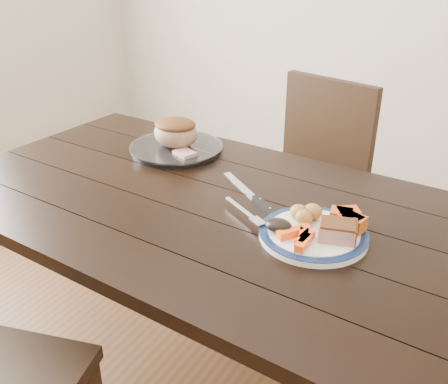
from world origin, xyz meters
The scene contains 15 objects.
ground centered at (0.00, 0.00, 0.00)m, with size 4.00×4.00×0.00m, color #472B16.
dining_table centered at (0.00, 0.00, 0.66)m, with size 1.65×0.99×0.75m.
chair_far centered at (0.05, 0.74, 0.52)m, with size 0.51×0.52×0.93m.
dinner_plate centered at (0.35, -0.04, 0.76)m, with size 0.27×0.27×0.02m, color white.
plate_rim centered at (0.35, -0.04, 0.77)m, with size 0.27×0.27×0.02m, color #0E2049.
serving_platter centered at (-0.28, 0.26, 0.76)m, with size 0.32×0.32×0.02m, color white.
pork_slice centered at (0.41, -0.05, 0.79)m, with size 0.09×0.07×0.04m, color tan.
roasted_potatoes centered at (0.32, 0.00, 0.79)m, with size 0.08×0.08×0.04m.
carrot_batons centered at (0.34, -0.10, 0.78)m, with size 0.09×0.11×0.02m.
pumpkin_wedges centered at (0.42, 0.02, 0.79)m, with size 0.10×0.09×0.04m.
dark_mushroom centered at (0.28, -0.09, 0.79)m, with size 0.07×0.05×0.03m, color black.
fork centered at (0.17, -0.05, 0.77)m, with size 0.16×0.10×0.00m.
roast_joint centered at (-0.28, 0.26, 0.82)m, with size 0.16×0.14×0.10m, color tan.
cut_slice centered at (-0.21, 0.21, 0.78)m, with size 0.07×0.06×0.02m, color tan.
carving_knife centered at (0.15, 0.06, 0.76)m, with size 0.27×0.20×0.01m.
Camera 1 is at (0.70, -1.08, 1.42)m, focal length 40.00 mm.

